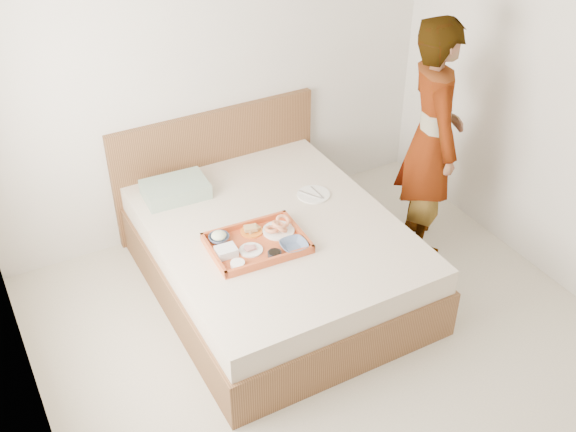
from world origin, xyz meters
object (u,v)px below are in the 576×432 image
(tray, at_px, (257,243))
(person, at_px, (432,140))
(dinner_plate, at_px, (314,194))
(bed, at_px, (275,256))

(tray, bearing_deg, person, 6.47)
(dinner_plate, bearing_deg, bed, -155.48)
(bed, relative_size, person, 1.12)
(bed, distance_m, tray, 0.39)
(tray, xyz_separation_m, person, (1.43, 0.09, 0.34))
(tray, distance_m, person, 1.47)
(tray, relative_size, person, 0.34)
(bed, xyz_separation_m, dinner_plate, (0.42, 0.19, 0.27))
(bed, height_order, tray, tray)
(tray, height_order, dinner_plate, tray)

